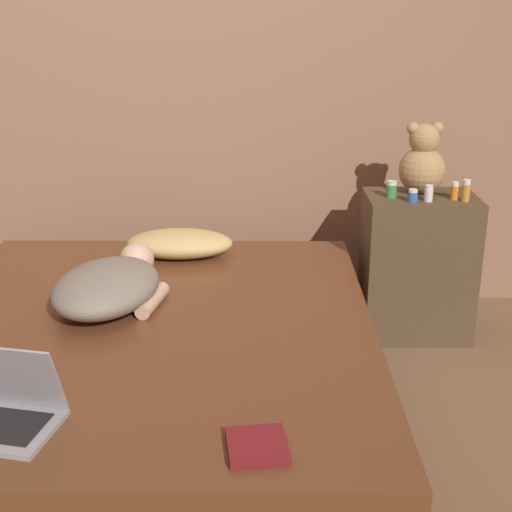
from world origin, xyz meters
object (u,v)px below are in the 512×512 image
(bottle_white, at_px, (429,194))
(book, at_px, (257,446))
(teddy_bear, at_px, (422,163))
(bottle_amber, at_px, (466,191))
(pillow, at_px, (180,243))
(bottle_orange, at_px, (455,191))
(bottle_green, at_px, (391,189))
(bottle_blue, at_px, (413,196))
(person_lying, at_px, (110,285))

(bottle_white, distance_m, book, 1.73)
(teddy_bear, bearing_deg, bottle_amber, -41.15)
(pillow, xyz_separation_m, bottle_orange, (1.28, 0.00, 0.26))
(teddy_bear, height_order, bottle_orange, teddy_bear)
(bottle_green, xyz_separation_m, bottle_blue, (0.08, -0.08, -0.01))
(teddy_bear, bearing_deg, bottle_green, -150.97)
(bottle_amber, relative_size, bottle_orange, 1.21)
(teddy_bear, height_order, bottle_white, teddy_bear)
(person_lying, xyz_separation_m, bottle_green, (1.21, 0.61, 0.24))
(pillow, bearing_deg, bottle_white, -1.56)
(bottle_white, bearing_deg, bottle_blue, -169.81)
(pillow, relative_size, book, 2.65)
(teddy_bear, distance_m, bottle_amber, 0.25)
(bottle_green, xyz_separation_m, book, (-0.62, -1.59, -0.31))
(bottle_white, bearing_deg, bottle_green, 156.01)
(bottle_green, relative_size, bottle_amber, 0.77)
(bottle_green, xyz_separation_m, bottle_orange, (0.28, -0.04, 0.00))
(bottle_amber, bearing_deg, person_lying, -160.53)
(bottle_green, distance_m, bottle_blue, 0.12)
(bottle_green, bearing_deg, bottle_amber, -11.41)
(bottle_white, bearing_deg, book, -117.00)
(person_lying, xyz_separation_m, teddy_bear, (1.36, 0.69, 0.34))
(pillow, bearing_deg, bottle_green, 2.24)
(bottle_white, height_order, book, bottle_white)
(person_lying, xyz_separation_m, bottle_white, (1.36, 0.54, 0.23))
(teddy_bear, xyz_separation_m, bottle_white, (0.00, -0.16, -0.11))
(bottle_blue, distance_m, book, 1.69)
(teddy_bear, xyz_separation_m, bottle_blue, (-0.07, -0.17, -0.12))
(bottle_green, bearing_deg, bottle_orange, -7.62)
(bottle_green, bearing_deg, teddy_bear, 29.03)
(pillow, xyz_separation_m, bottle_amber, (1.32, -0.03, 0.27))
(person_lying, bearing_deg, pillow, 79.97)
(bottle_amber, bearing_deg, bottle_blue, -175.96)
(bottle_white, xyz_separation_m, bottle_orange, (0.13, 0.03, 0.00))
(bottle_orange, bearing_deg, bottle_blue, -167.30)
(bottle_green, height_order, bottle_orange, bottle_orange)
(teddy_bear, xyz_separation_m, bottle_orange, (0.13, -0.12, -0.11))
(bottle_amber, xyz_separation_m, bottle_blue, (-0.24, -0.02, -0.02))
(bottle_blue, xyz_separation_m, bottle_orange, (0.20, 0.05, 0.01))
(pillow, distance_m, person_lying, 0.61)
(bottle_amber, bearing_deg, pillow, 178.81)
(teddy_bear, xyz_separation_m, book, (-0.77, -1.68, -0.41))
(person_lying, relative_size, bottle_blue, 12.04)
(bottle_white, height_order, bottle_green, bottle_green)
(teddy_bear, height_order, bottle_amber, teddy_bear)
(teddy_bear, bearing_deg, bottle_orange, -43.46)
(bottle_white, xyz_separation_m, bottle_blue, (-0.07, -0.01, -0.01))
(bottle_orange, height_order, book, bottle_orange)
(pillow, xyz_separation_m, bottle_white, (1.15, -0.03, 0.25))
(person_lying, xyz_separation_m, book, (0.59, -0.98, -0.07))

